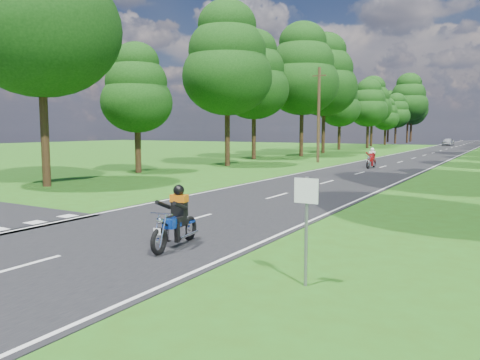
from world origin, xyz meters
The scene contains 9 objects.
ground centered at (0.00, 0.00, 0.00)m, with size 160.00×160.00×0.00m, color #2A5513.
main_road centered at (0.00, 50.00, 0.01)m, with size 7.00×140.00×0.02m, color black.
road_markings centered at (-0.14, 48.13, 0.02)m, with size 7.40×140.00×0.01m.
treeline centered at (1.43, 60.06, 8.25)m, with size 40.00×115.35×14.78m.
telegraph_pole centered at (-6.00, 28.00, 4.07)m, with size 1.20×0.26×8.00m.
road_sign centered at (5.50, -2.01, 1.34)m, with size 0.45×0.07×2.00m.
rider_near_blue centered at (1.74, -1.06, 0.77)m, with size 0.60×1.79×1.49m, color navy, non-canonical shape.
rider_far_red centered at (-0.43, 24.25, 0.76)m, with size 0.59×1.78×1.49m, color #B30F0D, non-canonical shape.
distant_car centered at (-1.74, 77.92, 0.66)m, with size 1.52×3.77×1.28m, color #B6B9BE.
Camera 1 is at (8.70, -9.71, 2.84)m, focal length 35.00 mm.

